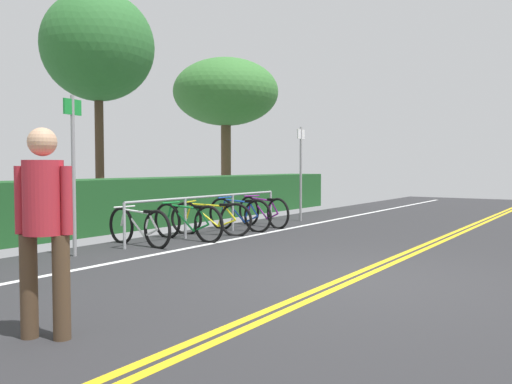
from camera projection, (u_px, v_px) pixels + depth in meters
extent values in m
cube|color=#2B2B2D|center=(352.00, 280.00, 6.72)|extent=(36.08, 10.02, 0.05)
cube|color=gold|center=(358.00, 279.00, 6.68)|extent=(32.48, 0.10, 0.00)
cube|color=gold|center=(346.00, 277.00, 6.77)|extent=(32.48, 0.10, 0.00)
cube|color=white|center=(159.00, 254.00, 8.56)|extent=(32.48, 0.12, 0.00)
cylinder|color=#9EA0A5|center=(124.00, 226.00, 9.04)|extent=(0.05, 0.05, 0.78)
cylinder|color=#9EA0A5|center=(185.00, 218.00, 10.32)|extent=(0.05, 0.05, 0.78)
cylinder|color=#9EA0A5|center=(233.00, 213.00, 11.61)|extent=(0.05, 0.05, 0.78)
cylinder|color=#9EA0A5|center=(271.00, 208.00, 12.90)|extent=(0.05, 0.05, 0.78)
cylinder|color=#9EA0A5|center=(210.00, 196.00, 10.95)|extent=(4.64, 0.04, 0.04)
torus|color=black|center=(121.00, 226.00, 9.77)|extent=(0.12, 0.69, 0.69)
torus|color=black|center=(157.00, 230.00, 9.15)|extent=(0.12, 0.69, 0.69)
cylinder|color=white|center=(134.00, 223.00, 9.53)|extent=(0.09, 0.57, 0.47)
cylinder|color=white|center=(136.00, 211.00, 9.48)|extent=(0.10, 0.68, 0.07)
cylinder|color=white|center=(146.00, 225.00, 9.32)|extent=(0.05, 0.17, 0.42)
cylinder|color=white|center=(151.00, 233.00, 9.26)|extent=(0.07, 0.36, 0.18)
cylinder|color=white|center=(153.00, 221.00, 9.21)|extent=(0.06, 0.25, 0.29)
cylinder|color=white|center=(123.00, 218.00, 9.73)|extent=(0.05, 0.14, 0.31)
cube|color=black|center=(149.00, 212.00, 9.27)|extent=(0.10, 0.21, 0.05)
cylinder|color=white|center=(124.00, 207.00, 9.69)|extent=(0.46, 0.07, 0.03)
torus|color=black|center=(167.00, 221.00, 10.48)|extent=(0.09, 0.71, 0.71)
torus|color=black|center=(209.00, 225.00, 9.84)|extent=(0.09, 0.71, 0.71)
cylinder|color=#198C38|center=(182.00, 218.00, 10.23)|extent=(0.07, 0.61, 0.49)
cylinder|color=#198C38|center=(185.00, 207.00, 10.18)|extent=(0.08, 0.73, 0.07)
cylinder|color=#198C38|center=(196.00, 220.00, 10.02)|extent=(0.05, 0.18, 0.44)
cylinder|color=#198C38|center=(201.00, 228.00, 9.95)|extent=(0.06, 0.39, 0.18)
cylinder|color=#198C38|center=(204.00, 217.00, 9.90)|extent=(0.05, 0.27, 0.30)
cylinder|color=#198C38|center=(169.00, 213.00, 10.44)|extent=(0.04, 0.14, 0.32)
cube|color=black|center=(199.00, 207.00, 9.96)|extent=(0.09, 0.20, 0.05)
cylinder|color=#198C38|center=(171.00, 203.00, 10.40)|extent=(0.46, 0.05, 0.03)
torus|color=black|center=(186.00, 218.00, 11.06)|extent=(0.26, 0.68, 0.69)
torus|color=black|center=(236.00, 220.00, 10.75)|extent=(0.26, 0.68, 0.69)
cylinder|color=yellow|center=(205.00, 215.00, 10.94)|extent=(0.21, 0.59, 0.47)
cylinder|color=yellow|center=(208.00, 205.00, 10.91)|extent=(0.25, 0.71, 0.07)
cylinder|color=yellow|center=(221.00, 216.00, 10.84)|extent=(0.09, 0.18, 0.43)
cylinder|color=yellow|center=(227.00, 223.00, 10.81)|extent=(0.15, 0.38, 0.18)
cylinder|color=yellow|center=(230.00, 213.00, 10.78)|extent=(0.11, 0.26, 0.29)
cylinder|color=yellow|center=(189.00, 211.00, 11.04)|extent=(0.08, 0.15, 0.31)
cube|color=black|center=(225.00, 205.00, 10.81)|extent=(0.14, 0.21, 0.05)
cylinder|color=yellow|center=(191.00, 201.00, 11.01)|extent=(0.45, 0.16, 0.03)
torus|color=black|center=(222.00, 214.00, 11.97)|extent=(0.10, 0.73, 0.73)
torus|color=black|center=(258.00, 216.00, 11.37)|extent=(0.10, 0.73, 0.73)
cylinder|color=#1947B7|center=(235.00, 211.00, 11.74)|extent=(0.07, 0.58, 0.50)
cylinder|color=#1947B7|center=(237.00, 201.00, 11.69)|extent=(0.07, 0.68, 0.07)
cylinder|color=#1947B7|center=(247.00, 212.00, 11.54)|extent=(0.05, 0.17, 0.45)
cylinder|color=#1947B7|center=(251.00, 219.00, 11.48)|extent=(0.06, 0.37, 0.18)
cylinder|color=#1947B7|center=(254.00, 209.00, 11.43)|extent=(0.05, 0.25, 0.31)
cylinder|color=#1947B7|center=(223.00, 207.00, 11.93)|extent=(0.04, 0.14, 0.33)
cube|color=black|center=(249.00, 201.00, 11.49)|extent=(0.09, 0.20, 0.05)
cylinder|color=#1947B7|center=(225.00, 197.00, 11.89)|extent=(0.46, 0.05, 0.03)
torus|color=black|center=(249.00, 211.00, 12.80)|extent=(0.24, 0.70, 0.71)
torus|color=black|center=(278.00, 214.00, 12.04)|extent=(0.24, 0.70, 0.71)
cylinder|color=purple|center=(259.00, 208.00, 12.51)|extent=(0.19, 0.56, 0.49)
cylinder|color=purple|center=(261.00, 199.00, 12.45)|extent=(0.21, 0.67, 0.07)
cylinder|color=purple|center=(269.00, 210.00, 12.26)|extent=(0.08, 0.17, 0.44)
cylinder|color=purple|center=(273.00, 216.00, 12.18)|extent=(0.13, 0.36, 0.18)
cylinder|color=purple|center=(275.00, 207.00, 12.12)|extent=(0.10, 0.25, 0.30)
cylinder|color=purple|center=(250.00, 204.00, 12.75)|extent=(0.07, 0.14, 0.32)
cube|color=black|center=(271.00, 199.00, 12.20)|extent=(0.13, 0.21, 0.05)
cylinder|color=purple|center=(252.00, 196.00, 12.71)|extent=(0.45, 0.15, 0.03)
cylinder|color=#4C3826|center=(29.00, 286.00, 4.37)|extent=(0.14, 0.14, 0.85)
cylinder|color=#4C3826|center=(61.00, 287.00, 4.33)|extent=(0.14, 0.14, 0.85)
cylinder|color=#B22633|center=(43.00, 198.00, 4.32)|extent=(0.32, 0.32, 0.60)
sphere|color=tan|center=(42.00, 142.00, 4.29)|extent=(0.23, 0.23, 0.23)
cylinder|color=#B22633|center=(20.00, 200.00, 4.35)|extent=(0.09, 0.09, 0.55)
cylinder|color=#B22633|center=(67.00, 200.00, 4.29)|extent=(0.09, 0.09, 0.55)
cylinder|color=gray|center=(74.00, 176.00, 8.30)|extent=(0.06, 0.06, 2.49)
cube|color=#198C33|center=(72.00, 107.00, 8.25)|extent=(0.36, 0.09, 0.24)
cylinder|color=gray|center=(301.00, 174.00, 13.64)|extent=(0.06, 0.06, 2.38)
cube|color=white|center=(301.00, 134.00, 13.59)|extent=(0.36, 0.04, 0.24)
cube|color=#1C4C21|center=(176.00, 199.00, 13.47)|extent=(13.64, 1.20, 1.12)
cylinder|color=#473323|center=(100.00, 158.00, 13.83)|extent=(0.22, 0.22, 3.20)
ellipsoid|color=#2D6B30|center=(98.00, 46.00, 13.69)|extent=(2.85, 2.85, 2.77)
cylinder|color=brown|center=(226.00, 165.00, 18.16)|extent=(0.34, 0.34, 2.87)
ellipsoid|color=#387533|center=(226.00, 92.00, 18.04)|extent=(3.53, 3.53, 2.24)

